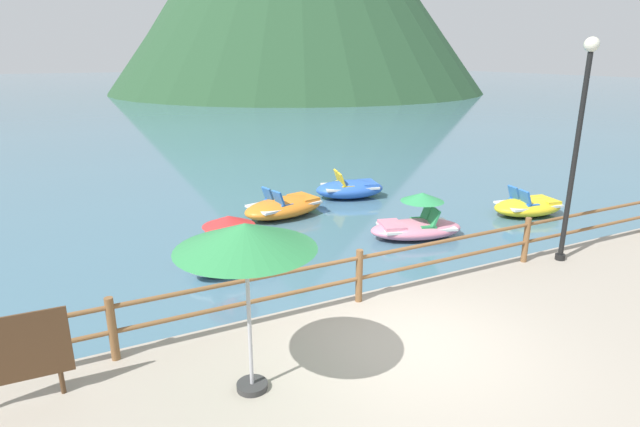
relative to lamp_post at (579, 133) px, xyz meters
The scene contains 10 objects.
ground_plane 39.12m from the lamp_post, 96.97° to the left, with size 200.00×200.00×0.00m, color #477084.
dock_railing 5.17m from the lamp_post, behind, with size 23.92×0.12×0.95m.
lamp_post is the anchor object (origin of this frame).
sign_board 9.98m from the lamp_post, behind, with size 1.18×0.09×1.19m.
beach_umbrella 7.34m from the lamp_post, behind, with size 1.70×1.70×2.24m.
pedal_boat_0 7.39m from the lamp_post, 149.48° to the left, with size 2.50×1.80×1.24m.
pedal_boat_1 4.44m from the lamp_post, 109.47° to the left, with size 2.61×1.76×1.19m.
pedal_boat_2 5.32m from the lamp_post, 49.77° to the left, with size 2.30×1.54×0.83m.
pedal_boat_3 7.97m from the lamp_post, 95.95° to the left, with size 2.47×1.75×0.89m.
pedal_boat_4 7.91m from the lamp_post, 117.95° to the left, with size 2.77×1.83×0.87m.
Camera 1 is at (-4.23, -5.38, 4.51)m, focal length 28.89 mm.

